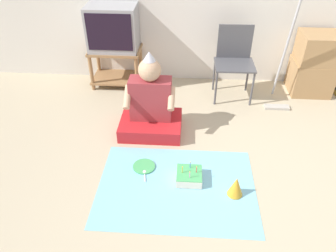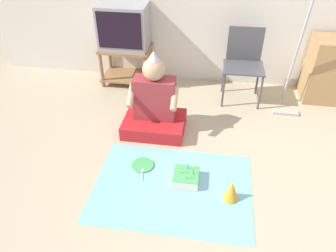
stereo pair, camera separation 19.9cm
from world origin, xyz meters
name	(u,v)px [view 1 (the left image)]	position (x,y,z in m)	size (l,w,h in m)	color
ground_plane	(248,205)	(0.00, 0.00, 0.00)	(16.00, 16.00, 0.00)	tan
tv_stand	(116,63)	(-1.42, 1.93, 0.28)	(0.62, 0.42, 0.48)	#997047
tv	(113,28)	(-1.42, 1.93, 0.73)	(0.57, 0.40, 0.52)	#99999E
folding_chair	(234,57)	(0.01, 1.76, 0.48)	(0.46, 0.40, 0.83)	#4C4C51
cardboard_box_stack	(314,65)	(0.97, 1.90, 0.36)	(0.47, 0.42, 0.73)	#A87F51
dust_mop	(282,75)	(0.52, 1.55, 0.38)	(0.28, 0.35, 1.29)	#B2ADA3
person_seated	(151,107)	(-0.88, 0.97, 0.27)	(0.62, 0.48, 0.86)	red
party_cloth	(177,186)	(-0.58, 0.16, 0.00)	(1.33, 0.97, 0.01)	#7FC6E0
birthday_cake	(189,176)	(-0.47, 0.25, 0.05)	(0.22, 0.22, 0.15)	#F4E0C6
party_hat_blue	(236,186)	(-0.09, 0.11, 0.09)	(0.13, 0.13, 0.18)	gold
paper_plate	(144,166)	(-0.88, 0.38, 0.01)	(0.20, 0.20, 0.01)	#4CB266
plastic_spoon_near	(144,173)	(-0.87, 0.29, 0.01)	(0.04, 0.14, 0.01)	white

